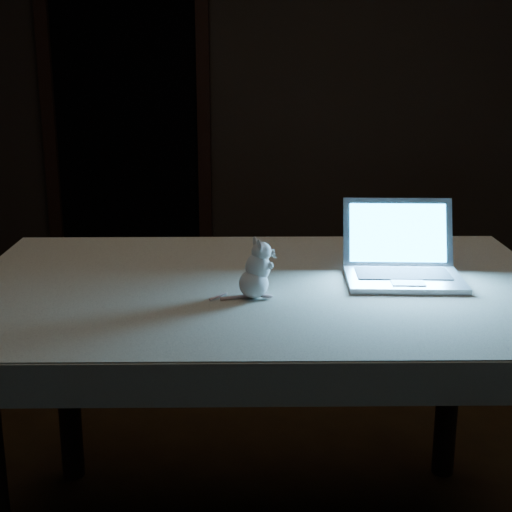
# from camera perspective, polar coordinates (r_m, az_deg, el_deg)

# --- Properties ---
(floor) EXTENTS (5.00, 5.00, 0.00)m
(floor) POSITION_cam_1_polar(r_m,az_deg,el_deg) (2.64, 4.19, -18.84)
(floor) COLOR black
(floor) RESTS_ON ground
(back_wall) EXTENTS (4.50, 0.04, 2.60)m
(back_wall) POSITION_cam_1_polar(r_m,az_deg,el_deg) (4.69, 3.59, 13.05)
(back_wall) COLOR black
(back_wall) RESTS_ON ground
(doorway) EXTENTS (1.06, 0.36, 2.13)m
(doorway) POSITION_cam_1_polar(r_m,az_deg,el_deg) (4.81, -9.89, 10.11)
(doorway) COLOR black
(doorway) RESTS_ON back_wall
(table) EXTENTS (1.62, 1.09, 0.84)m
(table) POSITION_cam_1_polar(r_m,az_deg,el_deg) (2.27, 0.40, -12.48)
(table) COLOR black
(table) RESTS_ON floor
(tablecloth) EXTENTS (1.78, 1.29, 0.10)m
(tablecloth) POSITION_cam_1_polar(r_m,az_deg,el_deg) (2.08, 2.58, -3.72)
(tablecloth) COLOR beige
(tablecloth) RESTS_ON table
(laptop) EXTENTS (0.33, 0.29, 0.22)m
(laptop) POSITION_cam_1_polar(r_m,az_deg,el_deg) (2.12, 11.47, 0.86)
(laptop) COLOR #B3B3B8
(laptop) RESTS_ON tablecloth
(plush_mouse) EXTENTS (0.13, 0.13, 0.16)m
(plush_mouse) POSITION_cam_1_polar(r_m,az_deg,el_deg) (1.96, -0.18, -0.98)
(plush_mouse) COLOR silver
(plush_mouse) RESTS_ON tablecloth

